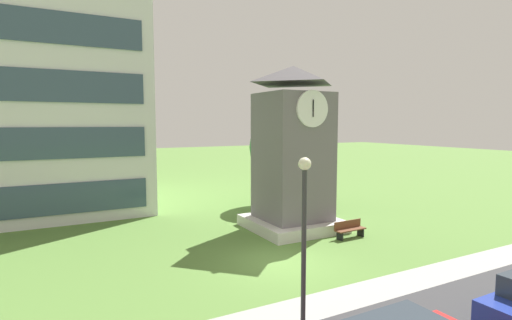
# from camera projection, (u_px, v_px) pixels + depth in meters

# --- Properties ---
(ground_plane) EXTENTS (160.00, 160.00, 0.00)m
(ground_plane) POSITION_uv_depth(u_px,v_px,m) (278.00, 263.00, 16.80)
(ground_plane) COLOR #567F38
(kerb_strip) EXTENTS (120.00, 1.60, 0.01)m
(kerb_strip) POSITION_uv_depth(u_px,v_px,m) (340.00, 299.00, 13.28)
(kerb_strip) COLOR #9E9E99
(kerb_strip) RESTS_ON ground
(clock_tower) EXTENTS (4.66, 4.66, 9.03)m
(clock_tower) POSITION_uv_depth(u_px,v_px,m) (293.00, 158.00, 21.86)
(clock_tower) COLOR slate
(clock_tower) RESTS_ON ground
(park_bench) EXTENTS (1.82, 0.56, 0.88)m
(park_bench) POSITION_uv_depth(u_px,v_px,m) (350.00, 229.00, 20.40)
(park_bench) COLOR brown
(park_bench) RESTS_ON ground
(street_lamp) EXTENTS (0.36, 0.36, 4.99)m
(street_lamp) POSITION_uv_depth(u_px,v_px,m) (304.00, 222.00, 11.01)
(street_lamp) COLOR #333338
(street_lamp) RESTS_ON ground
(tree_near_tower) EXTENTS (4.70, 4.70, 6.57)m
(tree_near_tower) POSITION_uv_depth(u_px,v_px,m) (282.00, 148.00, 27.92)
(tree_near_tower) COLOR #513823
(tree_near_tower) RESTS_ON ground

